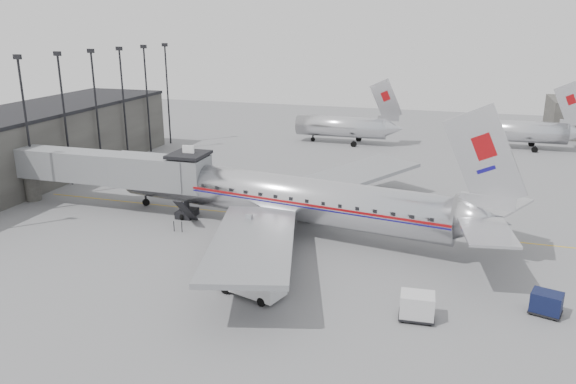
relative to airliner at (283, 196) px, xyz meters
name	(u,v)px	position (x,y,z in m)	size (l,w,h in m)	color
ground	(264,240)	(-0.80, -2.87, -3.23)	(160.00, 160.00, 0.00)	slate
terminal	(23,147)	(-34.80, 7.13, 0.77)	(12.00, 46.00, 8.00)	#373532
apron_line	(314,221)	(2.20, 3.13, -3.22)	(0.15, 60.00, 0.01)	gold
jet_bridge	(119,170)	(-17.46, 0.80, 0.95)	(21.00, 6.20, 7.10)	slate
floodlight_masts	(81,110)	(-28.30, 10.13, 5.13)	(0.90, 42.25, 15.25)	black
distant_aircraft_near	(342,126)	(-2.59, 39.13, -0.50)	(16.39, 3.20, 10.26)	silver
distant_aircraft_mid	(518,130)	(23.41, 43.13, -0.50)	(16.39, 3.20, 10.26)	silver
airliner	(283,196)	(0.00, 0.00, 0.00)	(40.39, 37.15, 12.84)	silver
service_van	(250,278)	(1.66, -12.81, -1.96)	(5.50, 3.43, 2.42)	silver
baggage_cart_navy	(546,303)	(21.20, -9.75, -2.41)	(2.32, 2.00, 1.55)	black
baggage_cart_white	(417,306)	(13.14, -12.87, -2.28)	(2.37, 1.87, 1.78)	#BBBBBD
ramp_worker	(258,218)	(-2.47, 0.13, -2.42)	(0.59, 0.39, 1.61)	#A9DB19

